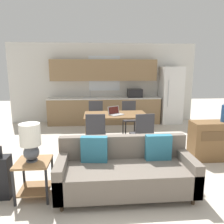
{
  "coord_description": "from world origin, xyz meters",
  "views": [
    {
      "loc": [
        -0.34,
        -3.03,
        1.86
      ],
      "look_at": [
        0.03,
        1.5,
        0.95
      ],
      "focal_mm": 35.0,
      "sensor_mm": 36.0,
      "label": 1
    }
  ],
  "objects_px": {
    "dining_chair_far_right": "(130,116)",
    "couch": "(125,171)",
    "dining_table": "(115,117)",
    "table_lamp": "(30,140)",
    "dining_chair_near_right": "(143,133)",
    "side_table": "(34,173)",
    "refrigerator": "(171,95)",
    "dining_chair_far_left": "(96,116)",
    "dining_chair_near_left": "(96,133)",
    "laptop": "(115,113)",
    "credenza": "(215,140)"
  },
  "relations": [
    {
      "from": "dining_table",
      "to": "side_table",
      "type": "relative_size",
      "value": 2.74
    },
    {
      "from": "dining_chair_far_left",
      "to": "laptop",
      "type": "xyz_separation_m",
      "value": [
        0.47,
        -0.89,
        0.28
      ]
    },
    {
      "from": "credenza",
      "to": "refrigerator",
      "type": "bearing_deg",
      "value": 87.49
    },
    {
      "from": "couch",
      "to": "credenza",
      "type": "xyz_separation_m",
      "value": [
        2.03,
        1.07,
        0.06
      ]
    },
    {
      "from": "credenza",
      "to": "dining_chair_near_left",
      "type": "distance_m",
      "value": 2.48
    },
    {
      "from": "table_lamp",
      "to": "credenza",
      "type": "bearing_deg",
      "value": 17.83
    },
    {
      "from": "credenza",
      "to": "dining_chair_near_right",
      "type": "xyz_separation_m",
      "value": [
        -1.47,
        0.26,
        0.13
      ]
    },
    {
      "from": "dining_table",
      "to": "refrigerator",
      "type": "bearing_deg",
      "value": 44.45
    },
    {
      "from": "dining_chair_near_left",
      "to": "laptop",
      "type": "relative_size",
      "value": 2.35
    },
    {
      "from": "dining_chair_far_right",
      "to": "dining_chair_near_left",
      "type": "height_order",
      "value": "same"
    },
    {
      "from": "refrigerator",
      "to": "dining_chair_near_left",
      "type": "bearing_deg",
      "value": -132.45
    },
    {
      "from": "refrigerator",
      "to": "laptop",
      "type": "bearing_deg",
      "value": -134.85
    },
    {
      "from": "table_lamp",
      "to": "dining_chair_near_left",
      "type": "xyz_separation_m",
      "value": [
        0.93,
        1.41,
        -0.34
      ]
    },
    {
      "from": "dining_chair_near_right",
      "to": "dining_chair_far_right",
      "type": "relative_size",
      "value": 1.0
    },
    {
      "from": "dining_chair_near_right",
      "to": "dining_chair_far_left",
      "type": "height_order",
      "value": "same"
    },
    {
      "from": "dining_table",
      "to": "dining_chair_far_right",
      "type": "height_order",
      "value": "dining_chair_far_right"
    },
    {
      "from": "side_table",
      "to": "dining_chair_far_left",
      "type": "xyz_separation_m",
      "value": [
        0.92,
        3.02,
        0.15
      ]
    },
    {
      "from": "dining_table",
      "to": "couch",
      "type": "distance_m",
      "value": 2.19
    },
    {
      "from": "refrigerator",
      "to": "side_table",
      "type": "height_order",
      "value": "refrigerator"
    },
    {
      "from": "dining_table",
      "to": "credenza",
      "type": "height_order",
      "value": "credenza"
    },
    {
      "from": "credenza",
      "to": "dining_chair_near_left",
      "type": "height_order",
      "value": "dining_chair_near_left"
    },
    {
      "from": "credenza",
      "to": "dining_chair_near_left",
      "type": "xyz_separation_m",
      "value": [
        -2.46,
        0.32,
        0.13
      ]
    },
    {
      "from": "credenza",
      "to": "laptop",
      "type": "bearing_deg",
      "value": 152.48
    },
    {
      "from": "couch",
      "to": "laptop",
      "type": "relative_size",
      "value": 4.94
    },
    {
      "from": "table_lamp",
      "to": "dining_chair_far_right",
      "type": "relative_size",
      "value": 0.58
    },
    {
      "from": "side_table",
      "to": "credenza",
      "type": "relative_size",
      "value": 0.54
    },
    {
      "from": "dining_table",
      "to": "table_lamp",
      "type": "height_order",
      "value": "table_lamp"
    },
    {
      "from": "dining_chair_far_right",
      "to": "couch",
      "type": "bearing_deg",
      "value": -104.89
    },
    {
      "from": "couch",
      "to": "dining_chair_far_right",
      "type": "relative_size",
      "value": 2.1
    },
    {
      "from": "dining_chair_far_left",
      "to": "table_lamp",
      "type": "bearing_deg",
      "value": -102.99
    },
    {
      "from": "side_table",
      "to": "credenza",
      "type": "xyz_separation_m",
      "value": [
        3.37,
        1.1,
        0.03
      ]
    },
    {
      "from": "refrigerator",
      "to": "dining_chair_far_left",
      "type": "xyz_separation_m",
      "value": [
        -2.59,
        -1.23,
        -0.43
      ]
    },
    {
      "from": "table_lamp",
      "to": "dining_chair_far_left",
      "type": "bearing_deg",
      "value": 72.69
    },
    {
      "from": "dining_chair_near_right",
      "to": "dining_chair_far_right",
      "type": "xyz_separation_m",
      "value": [
        -0.02,
        1.6,
        0.0
      ]
    },
    {
      "from": "side_table",
      "to": "dining_chair_near_right",
      "type": "bearing_deg",
      "value": 35.45
    },
    {
      "from": "dining_chair_far_right",
      "to": "laptop",
      "type": "distance_m",
      "value": 1.0
    },
    {
      "from": "couch",
      "to": "side_table",
      "type": "xyz_separation_m",
      "value": [
        -1.34,
        -0.03,
        0.03
      ]
    },
    {
      "from": "credenza",
      "to": "dining_chair_near_left",
      "type": "relative_size",
      "value": 1.08
    },
    {
      "from": "couch",
      "to": "table_lamp",
      "type": "bearing_deg",
      "value": -179.18
    },
    {
      "from": "dining_chair_far_left",
      "to": "dining_chair_near_right",
      "type": "bearing_deg",
      "value": -55.34
    },
    {
      "from": "refrigerator",
      "to": "laptop",
      "type": "height_order",
      "value": "refrigerator"
    },
    {
      "from": "dining_table",
      "to": "dining_chair_near_right",
      "type": "relative_size",
      "value": 1.59
    },
    {
      "from": "table_lamp",
      "to": "dining_chair_far_left",
      "type": "distance_m",
      "value": 3.17
    },
    {
      "from": "dining_chair_near_right",
      "to": "dining_chair_far_right",
      "type": "height_order",
      "value": "same"
    },
    {
      "from": "refrigerator",
      "to": "dining_chair_near_left",
      "type": "height_order",
      "value": "refrigerator"
    },
    {
      "from": "credenza",
      "to": "side_table",
      "type": "bearing_deg",
      "value": -161.96
    },
    {
      "from": "dining_chair_far_left",
      "to": "credenza",
      "type": "bearing_deg",
      "value": -33.86
    },
    {
      "from": "side_table",
      "to": "dining_chair_far_right",
      "type": "distance_m",
      "value": 3.5
    },
    {
      "from": "dining_table",
      "to": "couch",
      "type": "relative_size",
      "value": 0.76
    },
    {
      "from": "refrigerator",
      "to": "dining_chair_far_right",
      "type": "height_order",
      "value": "refrigerator"
    }
  ]
}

